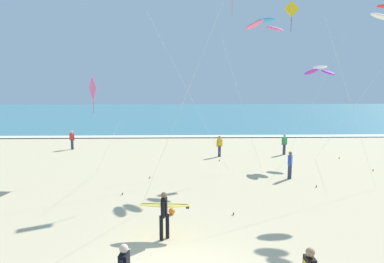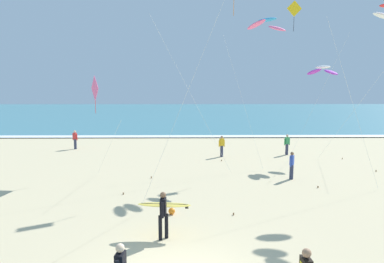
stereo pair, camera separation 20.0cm
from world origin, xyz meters
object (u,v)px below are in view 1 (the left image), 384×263
(kite_arc_cobalt_mid, at_px, (265,25))
(bystander_red_top, at_px, (72,140))
(bystander_yellow_top, at_px, (219,146))
(beach_ball, at_px, (172,211))
(surfer_lead, at_px, (165,209))
(kite_diamond_rose_far, at_px, (93,90))
(bystander_green_top, at_px, (284,144))
(kite_diamond_golden_close, at_px, (294,17))
(bystander_blue_top, at_px, (290,165))
(kite_arc_ivory_low, at_px, (320,71))

(kite_arc_cobalt_mid, relative_size, bystander_red_top, 5.86)
(bystander_yellow_top, bearing_deg, beach_ball, -105.55)
(surfer_lead, height_order, kite_diamond_rose_far, kite_diamond_rose_far)
(bystander_yellow_top, bearing_deg, kite_diamond_rose_far, -146.89)
(bystander_green_top, xyz_separation_m, beach_ball, (-8.32, -12.22, -0.67))
(kite_diamond_golden_close, xyz_separation_m, bystander_blue_top, (-1.43, -4.79, -9.08))
(bystander_yellow_top, bearing_deg, bystander_green_top, 7.26)
(bystander_red_top, xyz_separation_m, beach_ball, (8.79, -14.83, -0.67))
(surfer_lead, bearing_deg, bystander_blue_top, 47.83)
(bystander_red_top, bearing_deg, kite_diamond_rose_far, -64.08)
(surfer_lead, bearing_deg, bystander_red_top, 116.89)
(bystander_red_top, height_order, bystander_yellow_top, same)
(kite_diamond_golden_close, bearing_deg, beach_ball, -128.46)
(kite_diamond_golden_close, bearing_deg, bystander_blue_top, -106.60)
(bystander_red_top, bearing_deg, kite_diamond_golden_close, -15.67)
(bystander_yellow_top, height_order, bystander_blue_top, same)
(surfer_lead, height_order, kite_diamond_golden_close, kite_diamond_golden_close)
(bystander_yellow_top, xyz_separation_m, bystander_blue_top, (3.39, -6.25, 0.00))
(kite_arc_cobalt_mid, bearing_deg, surfer_lead, -120.39)
(beach_ball, bearing_deg, bystander_blue_top, 38.88)
(surfer_lead, distance_m, beach_ball, 2.35)
(bystander_yellow_top, distance_m, beach_ball, 12.03)
(bystander_yellow_top, bearing_deg, kite_arc_cobalt_mid, -62.27)
(kite_arc_cobalt_mid, relative_size, bystander_green_top, 5.86)
(beach_ball, bearing_deg, kite_diamond_rose_far, 126.25)
(kite_diamond_rose_far, xyz_separation_m, bystander_green_top, (13.02, 5.82, -4.23))
(bystander_red_top, distance_m, bystander_blue_top, 18.10)
(beach_ball, bearing_deg, kite_arc_cobalt_mid, 53.71)
(kite_diamond_golden_close, distance_m, bystander_green_top, 9.33)
(kite_arc_cobalt_mid, xyz_separation_m, kite_arc_ivory_low, (4.80, 3.31, -2.57))
(bystander_green_top, bearing_deg, bystander_red_top, 171.33)
(surfer_lead, xyz_separation_m, kite_diamond_rose_far, (-4.52, 8.57, 4.01))
(kite_arc_cobalt_mid, bearing_deg, bystander_blue_top, -60.09)
(kite_arc_cobalt_mid, bearing_deg, bystander_green_top, 59.08)
(kite_arc_cobalt_mid, bearing_deg, kite_diamond_golden_close, 46.26)
(kite_arc_ivory_low, distance_m, bystander_blue_top, 8.53)
(kite_diamond_rose_far, height_order, bystander_yellow_top, kite_diamond_rose_far)
(surfer_lead, distance_m, kite_arc_ivory_low, 17.37)
(kite_diamond_golden_close, height_order, beach_ball, kite_diamond_golden_close)
(bystander_red_top, xyz_separation_m, bystander_green_top, (17.11, -2.61, 0.00))
(kite_diamond_golden_close, relative_size, bystander_green_top, 6.90)
(kite_diamond_golden_close, distance_m, bystander_red_top, 19.69)
(kite_arc_cobalt_mid, height_order, kite_diamond_golden_close, kite_diamond_golden_close)
(kite_arc_cobalt_mid, distance_m, kite_diamond_rose_far, 10.89)
(surfer_lead, height_order, bystander_green_top, surfer_lead)
(kite_arc_ivory_low, relative_size, kite_diamond_golden_close, 0.61)
(surfer_lead, relative_size, bystander_red_top, 1.21)
(kite_diamond_rose_far, distance_m, bystander_yellow_top, 10.36)
(bystander_yellow_top, xyz_separation_m, bystander_green_top, (5.10, 0.65, 0.00))
(bystander_green_top, distance_m, beach_ball, 14.80)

